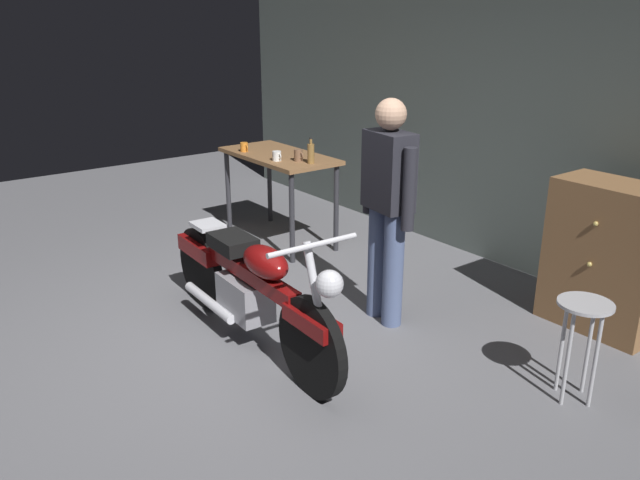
% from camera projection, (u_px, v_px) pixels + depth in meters
% --- Properties ---
extents(ground_plane, '(12.00, 12.00, 0.00)m').
position_uv_depth(ground_plane, '(241.00, 348.00, 4.47)').
color(ground_plane, slate).
extents(back_wall, '(8.00, 0.12, 3.10)m').
position_uv_depth(back_wall, '(513.00, 94.00, 5.54)').
color(back_wall, '#56605B').
rests_on(back_wall, ground_plane).
extents(workbench, '(1.30, 0.64, 0.90)m').
position_uv_depth(workbench, '(279.00, 165.00, 6.32)').
color(workbench, brown).
rests_on(workbench, ground_plane).
extents(motorcycle, '(2.19, 0.60, 1.00)m').
position_uv_depth(motorcycle, '(249.00, 286.00, 4.37)').
color(motorcycle, black).
rests_on(motorcycle, ground_plane).
extents(person_standing, '(0.57, 0.27, 1.67)m').
position_uv_depth(person_standing, '(388.00, 203.00, 4.58)').
color(person_standing, slate).
rests_on(person_standing, ground_plane).
extents(shop_stool, '(0.32, 0.32, 0.64)m').
position_uv_depth(shop_stool, '(583.00, 324.00, 3.73)').
color(shop_stool, '#B2B2B7').
rests_on(shop_stool, ground_plane).
extents(wooden_dresser, '(0.80, 0.47, 1.10)m').
position_uv_depth(wooden_dresser, '(607.00, 257.00, 4.60)').
color(wooden_dresser, brown).
rests_on(wooden_dresser, ground_plane).
extents(mug_brown_stoneware, '(0.12, 0.08, 0.11)m').
position_uv_depth(mug_brown_stoneware, '(298.00, 155.00, 5.96)').
color(mug_brown_stoneware, brown).
rests_on(mug_brown_stoneware, workbench).
extents(mug_orange_travel, '(0.11, 0.08, 0.09)m').
position_uv_depth(mug_orange_travel, '(244.00, 147.00, 6.36)').
color(mug_orange_travel, orange).
rests_on(mug_orange_travel, workbench).
extents(mug_white_ceramic, '(0.11, 0.08, 0.09)m').
position_uv_depth(mug_white_ceramic, '(277.00, 156.00, 5.97)').
color(mug_white_ceramic, white).
rests_on(mug_white_ceramic, workbench).
extents(bottle, '(0.06, 0.06, 0.24)m').
position_uv_depth(bottle, '(311.00, 153.00, 5.85)').
color(bottle, olive).
rests_on(bottle, workbench).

